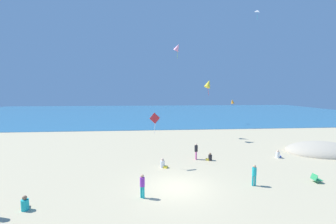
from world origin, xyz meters
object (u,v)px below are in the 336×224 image
at_px(person_4, 278,155).
at_px(kite_red, 155,119).
at_px(person_0, 210,158).
at_px(kite_yellow, 208,84).
at_px(person_6, 163,164).
at_px(beach_chair_mid_beach, 316,178).
at_px(kite_orange, 232,101).
at_px(kite_white, 258,11).
at_px(kite_pink, 177,47).
at_px(person_1, 142,184).
at_px(person_5, 254,174).
at_px(person_2, 25,204).
at_px(person_7, 196,150).

xyz_separation_m(person_4, kite_red, (-11.47, -1.54, 3.71)).
relative_size(person_0, kite_yellow, 0.34).
bearing_deg(person_6, kite_yellow, 86.36).
relative_size(beach_chair_mid_beach, person_4, 0.78).
bearing_deg(person_4, person_6, 159.64).
xyz_separation_m(kite_orange, kite_white, (-2.29, -13.20, 11.69)).
height_order(beach_chair_mid_beach, kite_white, kite_white).
xyz_separation_m(person_0, kite_pink, (-1.56, 11.01, 11.77)).
bearing_deg(kite_white, kite_orange, 80.15).
height_order(kite_red, kite_orange, kite_orange).
xyz_separation_m(beach_chair_mid_beach, kite_orange, (4.33, 26.44, 4.00)).
bearing_deg(person_1, kite_orange, 5.14).
height_order(person_5, kite_orange, kite_orange).
distance_m(person_1, person_2, 6.13).
xyz_separation_m(person_5, kite_pink, (-2.99, 16.43, 11.22)).
distance_m(person_0, kite_orange, 23.88).
xyz_separation_m(person_0, person_2, (-11.85, -7.21, 0.03)).
relative_size(person_5, kite_white, 1.19).
bearing_deg(beach_chair_mid_beach, person_7, 142.29).
bearing_deg(person_7, person_0, 164.50).
distance_m(person_0, person_2, 13.87).
relative_size(person_1, kite_white, 1.20).
distance_m(person_6, kite_white, 22.02).
bearing_deg(person_5, person_7, 26.95).
height_order(person_4, kite_white, kite_white).
bearing_deg(kite_orange, kite_yellow, -122.22).
bearing_deg(person_2, person_1, -106.61).
bearing_deg(kite_orange, person_7, -118.69).
distance_m(kite_white, kite_pink, 10.71).
relative_size(person_7, kite_orange, 1.16).
bearing_deg(person_5, kite_yellow, 0.75).
bearing_deg(kite_pink, person_2, -119.45).
xyz_separation_m(beach_chair_mid_beach, person_7, (-7.06, 5.64, 0.58)).
distance_m(beach_chair_mid_beach, person_0, 7.89).
xyz_separation_m(person_0, person_6, (-4.29, -1.49, 0.03)).
xyz_separation_m(kite_orange, kite_pink, (-11.78, -10.19, 7.76)).
height_order(person_0, kite_white, kite_white).
distance_m(person_4, person_7, 7.72).
bearing_deg(person_2, kite_yellow, -65.72).
relative_size(beach_chair_mid_beach, person_7, 0.39).
relative_size(person_1, person_7, 0.96).
distance_m(beach_chair_mid_beach, person_1, 11.76).
height_order(beach_chair_mid_beach, person_7, person_7).
height_order(person_4, kite_yellow, kite_yellow).
height_order(person_0, person_6, person_6).
xyz_separation_m(person_1, person_7, (4.63, 6.86, 0.04)).
bearing_deg(person_4, kite_yellow, 91.03).
distance_m(person_6, person_7, 3.70).
bearing_deg(kite_yellow, kite_red, -126.22).
distance_m(person_1, person_5, 7.30).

